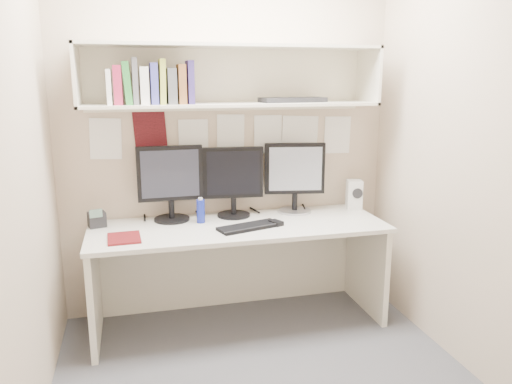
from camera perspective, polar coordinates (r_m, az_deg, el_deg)
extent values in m
cube|color=#49494E|center=(3.14, 0.78, -19.96)|extent=(2.40, 2.00, 0.01)
cube|color=#BDA890|center=(3.64, -3.24, 6.49)|extent=(2.40, 0.02, 2.60)
cube|color=#BDA890|center=(1.74, 9.40, -0.78)|extent=(2.40, 0.02, 2.60)
cube|color=#BDA890|center=(2.63, -25.29, 2.79)|extent=(0.02, 2.00, 2.60)
cube|color=#BDA890|center=(3.20, 22.20, 4.66)|extent=(0.02, 2.00, 2.60)
cube|color=beige|center=(3.41, -1.96, -3.99)|extent=(2.00, 0.70, 0.03)
cube|color=silver|center=(3.83, -2.97, -7.81)|extent=(1.96, 0.02, 0.70)
cube|color=silver|center=(3.43, -2.66, 9.96)|extent=(2.00, 0.38, 0.02)
cube|color=silver|center=(3.43, -2.73, 16.31)|extent=(2.00, 0.38, 0.02)
cube|color=silver|center=(3.60, -3.28, 13.12)|extent=(2.00, 0.02, 0.40)
cube|color=silver|center=(3.37, -19.84, 12.41)|extent=(0.02, 0.38, 0.40)
cube|color=silver|center=(3.75, 12.70, 12.83)|extent=(0.02, 0.38, 0.40)
cylinder|color=black|center=(3.55, -9.58, -3.06)|extent=(0.25, 0.25, 0.02)
cylinder|color=black|center=(3.53, -9.63, -1.96)|extent=(0.04, 0.04, 0.12)
cube|color=black|center=(3.49, -9.80, 2.11)|extent=(0.45, 0.04, 0.38)
cube|color=black|center=(3.47, -9.77, 2.05)|extent=(0.39, 0.01, 0.33)
cylinder|color=black|center=(3.61, -2.56, -2.63)|extent=(0.24, 0.24, 0.02)
cylinder|color=black|center=(3.59, -2.57, -1.59)|extent=(0.04, 0.04, 0.12)
cube|color=black|center=(3.55, -2.65, 2.23)|extent=(0.43, 0.07, 0.37)
cube|color=black|center=(3.53, -2.58, 2.17)|extent=(0.37, 0.04, 0.31)
cylinder|color=#A5A5AA|center=(3.73, 4.42, -2.16)|extent=(0.24, 0.24, 0.02)
cylinder|color=black|center=(3.71, 4.44, -1.12)|extent=(0.04, 0.04, 0.12)
cube|color=black|center=(3.67, 4.45, 2.69)|extent=(0.44, 0.11, 0.38)
cube|color=#B4B5BA|center=(3.65, 4.55, 2.64)|extent=(0.38, 0.07, 0.32)
cube|color=black|center=(3.32, -0.77, -3.99)|extent=(0.45, 0.27, 0.02)
cube|color=black|center=(3.39, 2.30, -3.55)|extent=(0.09, 0.11, 0.03)
cube|color=silver|center=(3.86, 11.14, -0.29)|extent=(0.13, 0.13, 0.22)
cylinder|color=black|center=(3.80, 11.53, -0.16)|extent=(0.08, 0.02, 0.08)
cylinder|color=navy|center=(3.45, -6.34, -2.21)|extent=(0.06, 0.06, 0.16)
cylinder|color=white|center=(3.43, -6.37, -0.82)|extent=(0.03, 0.03, 0.02)
cube|color=#590F12|center=(3.21, -14.85, -5.12)|extent=(0.21, 0.25, 0.01)
cube|color=black|center=(3.51, -17.72, -3.01)|extent=(0.13, 0.12, 0.10)
cube|color=#4C6659|center=(3.45, -17.83, -2.35)|extent=(0.08, 0.03, 0.06)
cube|color=white|center=(3.31, -16.42, 11.42)|extent=(0.03, 0.18, 0.22)
cube|color=#A11D40|center=(3.31, -15.52, 11.68)|extent=(0.05, 0.18, 0.24)
cube|color=#26742D|center=(3.31, -14.50, 11.95)|extent=(0.04, 0.18, 0.27)
cube|color=#4E4E53|center=(3.31, -13.65, 12.20)|extent=(0.03, 0.18, 0.29)
cube|color=silver|center=(3.31, -12.65, 11.77)|extent=(0.05, 0.18, 0.23)
cube|color=#39398F|center=(3.31, -11.58, 12.02)|extent=(0.04, 0.18, 0.26)
cube|color=#A0A737|center=(3.32, -10.67, 12.27)|extent=(0.04, 0.18, 0.28)
cube|color=#444547|center=(3.32, -9.63, 11.83)|extent=(0.06, 0.18, 0.23)
cube|color=brown|center=(3.33, -8.51, 12.07)|extent=(0.05, 0.18, 0.25)
cube|color=navy|center=(3.33, -7.55, 12.31)|extent=(0.04, 0.18, 0.27)
cube|color=black|center=(3.54, 4.21, 10.46)|extent=(0.47, 0.22, 0.03)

